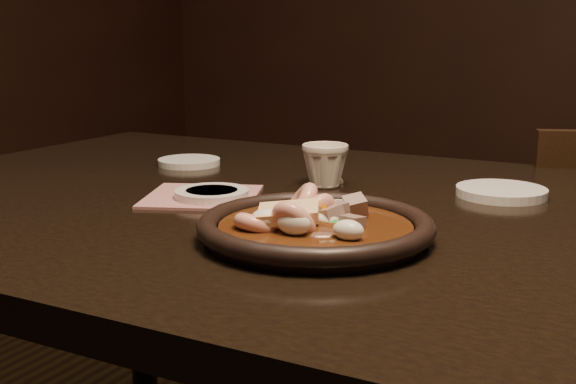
% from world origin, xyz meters
% --- Properties ---
extents(table, '(1.60, 0.90, 0.75)m').
position_xyz_m(table, '(0.00, 0.00, 0.67)').
color(table, black).
rests_on(table, floor).
extents(plate, '(0.27, 0.27, 0.03)m').
position_xyz_m(plate, '(-0.01, -0.16, 0.76)').
color(plate, black).
rests_on(plate, table).
extents(stirfry, '(0.16, 0.15, 0.06)m').
position_xyz_m(stirfry, '(-0.02, -0.17, 0.77)').
color(stirfry, '#3B1C0A').
rests_on(stirfry, plate).
extents(soy_dish, '(0.10, 0.10, 0.01)m').
position_xyz_m(soy_dish, '(-0.23, -0.05, 0.76)').
color(soy_dish, silver).
rests_on(soy_dish, table).
extents(saucer_left, '(0.11, 0.11, 0.01)m').
position_xyz_m(saucer_left, '(-0.42, 0.16, 0.76)').
color(saucer_left, silver).
rests_on(saucer_left, table).
extents(saucer_right, '(0.13, 0.13, 0.01)m').
position_xyz_m(saucer_right, '(0.13, 0.17, 0.76)').
color(saucer_right, silver).
rests_on(saucer_right, table).
extents(tea_cup, '(0.09, 0.09, 0.07)m').
position_xyz_m(tea_cup, '(-0.13, 0.11, 0.79)').
color(tea_cup, silver).
rests_on(tea_cup, table).
extents(chopsticks, '(0.13, 0.19, 0.01)m').
position_xyz_m(chopsticks, '(-0.17, 0.23, 0.75)').
color(chopsticks, tan).
rests_on(chopsticks, table).
extents(napkin, '(0.20, 0.20, 0.00)m').
position_xyz_m(napkin, '(-0.25, -0.05, 0.75)').
color(napkin, '#A26564').
rests_on(napkin, table).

